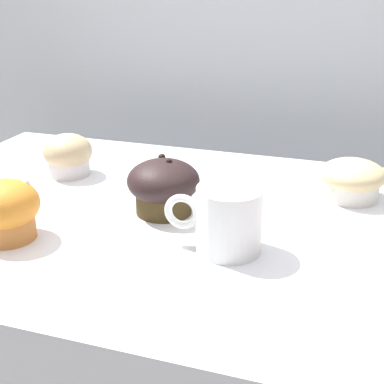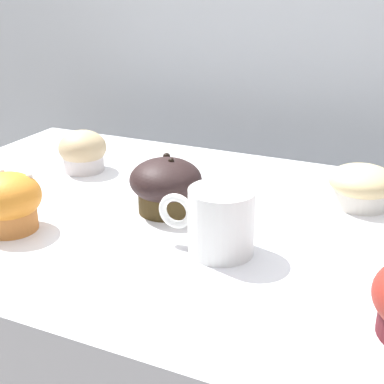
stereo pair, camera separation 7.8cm
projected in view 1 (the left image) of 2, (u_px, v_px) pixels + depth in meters
wall_back at (260, 138)px, 1.36m from camera, size 3.20×0.10×1.80m
muffin_front_center at (164, 185)px, 0.81m from camera, size 0.11×0.11×0.09m
muffin_back_right at (68, 155)px, 0.96m from camera, size 0.09×0.09×0.08m
muffin_front_left at (5, 210)px, 0.73m from camera, size 0.09×0.09×0.09m
muffin_front_right at (352, 179)px, 0.86m from camera, size 0.10×0.10×0.07m
coffee_cup at (227, 218)px, 0.69m from camera, size 0.13×0.09×0.09m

